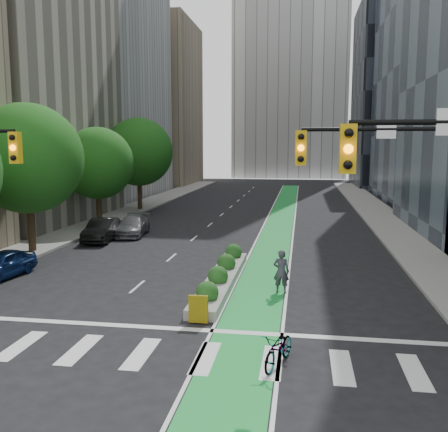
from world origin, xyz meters
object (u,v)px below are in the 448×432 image
(parked_car_left_mid, at_px, (102,230))
(bicycle, at_px, (279,349))
(median_planter, at_px, (222,276))
(parked_car_left_far, at_px, (132,226))
(parked_car_left_near, at_px, (1,264))
(cyclist, at_px, (281,271))

(parked_car_left_mid, bearing_deg, bicycle, -59.71)
(parked_car_left_mid, bearing_deg, median_planter, -49.29)
(median_planter, bearing_deg, parked_car_left_far, 125.82)
(parked_car_left_far, bearing_deg, parked_car_left_mid, -125.64)
(parked_car_left_near, bearing_deg, parked_car_left_far, 84.99)
(median_planter, relative_size, bicycle, 5.22)
(cyclist, relative_size, parked_car_left_near, 0.48)
(bicycle, relative_size, parked_car_left_far, 0.42)
(cyclist, relative_size, parked_car_left_far, 0.41)
(parked_car_left_near, bearing_deg, cyclist, 4.43)
(parked_car_left_near, xyz_separation_m, parked_car_left_far, (2.35, 12.07, 0.01))
(parked_car_left_near, relative_size, parked_car_left_mid, 0.87)
(bicycle, bearing_deg, parked_car_left_near, 169.34)
(cyclist, height_order, parked_car_left_near, cyclist)
(median_planter, xyz_separation_m, parked_car_left_mid, (-9.56, 9.12, 0.37))
(parked_car_left_mid, distance_m, parked_car_left_far, 2.67)
(bicycle, xyz_separation_m, cyclist, (-0.24, 7.24, 0.44))
(median_planter, bearing_deg, bicycle, -69.94)
(median_planter, bearing_deg, parked_car_left_near, -176.76)
(parked_car_left_near, bearing_deg, parked_car_left_mid, 89.73)
(parked_car_left_mid, bearing_deg, parked_car_left_near, -101.90)
(cyclist, bearing_deg, median_planter, -12.62)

